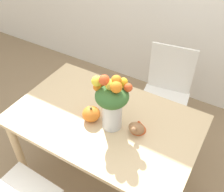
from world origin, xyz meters
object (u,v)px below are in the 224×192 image
Objects in this scene: turkey_figurine at (138,127)px; dining_chair_near_window at (165,95)px; flower_vase at (112,101)px; pumpkin at (91,114)px.

dining_chair_near_window is at bearing 94.81° from turkey_figurine.
flower_vase is 0.92m from dining_chair_near_window.
turkey_figurine is 0.16× the size of dining_chair_near_window.
turkey_figurine is at bearing -93.73° from dining_chair_near_window.
dining_chair_near_window reaches higher than turkey_figurine.
pumpkin is at bearing -171.05° from flower_vase.
pumpkin reaches higher than turkey_figurine.
pumpkin is 0.14× the size of dining_chair_near_window.
turkey_figurine is at bearing 10.70° from pumpkin.
flower_vase is 0.45× the size of dining_chair_near_window.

